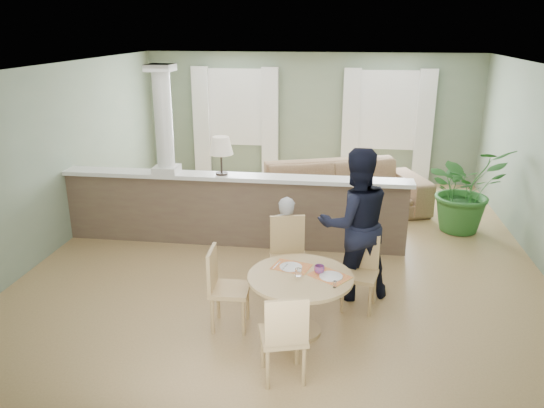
# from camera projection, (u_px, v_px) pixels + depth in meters

# --- Properties ---
(ground) EXTENTS (8.00, 8.00, 0.00)m
(ground) POSITION_uv_depth(u_px,v_px,m) (290.00, 252.00, 7.92)
(ground) COLOR tan
(ground) RESTS_ON ground
(room_shell) EXTENTS (7.02, 8.02, 2.71)m
(room_shell) POSITION_uv_depth(u_px,v_px,m) (293.00, 124.00, 7.93)
(room_shell) COLOR gray
(room_shell) RESTS_ON ground
(pony_wall) EXTENTS (5.32, 0.38, 2.70)m
(pony_wall) POSITION_uv_depth(u_px,v_px,m) (227.00, 200.00, 8.01)
(pony_wall) COLOR brown
(pony_wall) RESTS_ON ground
(sofa) EXTENTS (3.37, 2.21, 0.92)m
(sofa) POSITION_uv_depth(u_px,v_px,m) (337.00, 190.00, 9.35)
(sofa) COLOR #967451
(sofa) RESTS_ON ground
(houseplant) EXTENTS (1.63, 1.55, 1.41)m
(houseplant) POSITION_uv_depth(u_px,v_px,m) (464.00, 189.00, 8.57)
(houseplant) COLOR #2E692A
(houseplant) RESTS_ON ground
(dining_table) EXTENTS (1.14, 1.14, 0.78)m
(dining_table) POSITION_uv_depth(u_px,v_px,m) (301.00, 287.00, 5.70)
(dining_table) COLOR tan
(dining_table) RESTS_ON ground
(chair_far_boy) EXTENTS (0.55, 0.55, 1.00)m
(chair_far_boy) POSITION_uv_depth(u_px,v_px,m) (288.00, 253.00, 6.53)
(chair_far_boy) COLOR tan
(chair_far_boy) RESTS_ON ground
(chair_far_man) EXTENTS (0.47, 0.47, 0.88)m
(chair_far_man) POSITION_uv_depth(u_px,v_px,m) (361.00, 269.00, 6.27)
(chair_far_man) COLOR tan
(chair_far_man) RESTS_ON ground
(chair_near) EXTENTS (0.52, 0.52, 0.93)m
(chair_near) POSITION_uv_depth(u_px,v_px,m) (284.00, 334.00, 4.89)
(chair_near) COLOR tan
(chair_near) RESTS_ON ground
(chair_side) EXTENTS (0.44, 0.44, 0.93)m
(chair_side) POSITION_uv_depth(u_px,v_px,m) (223.00, 284.00, 5.83)
(chair_side) COLOR tan
(chair_side) RESTS_ON ground
(child_person) EXTENTS (0.49, 0.37, 1.21)m
(child_person) POSITION_uv_depth(u_px,v_px,m) (286.00, 242.00, 6.73)
(child_person) COLOR #9E9FA3
(child_person) RESTS_ON ground
(man_person) EXTENTS (1.09, 0.97, 1.88)m
(man_person) POSITION_uv_depth(u_px,v_px,m) (355.00, 224.00, 6.41)
(man_person) COLOR black
(man_person) RESTS_ON ground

